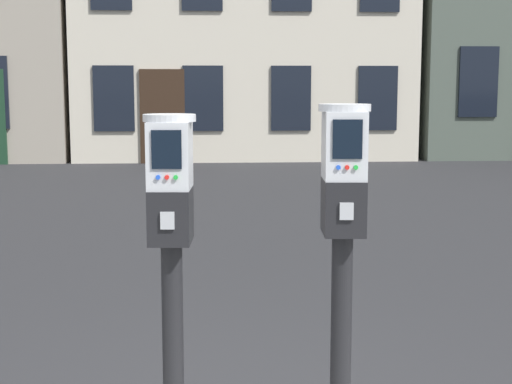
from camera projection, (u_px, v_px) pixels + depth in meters
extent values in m
cylinder|color=black|center=(173.00, 354.00, 3.25)|extent=(0.10, 0.10, 0.97)
cube|color=black|center=(171.00, 215.00, 3.16)|extent=(0.19, 0.25, 0.22)
cube|color=#A5A8AD|center=(167.00, 221.00, 3.04)|extent=(0.06, 0.02, 0.07)
cube|color=#B7BABF|center=(170.00, 155.00, 3.13)|extent=(0.19, 0.24, 0.27)
cube|color=black|center=(166.00, 150.00, 3.01)|extent=(0.12, 0.02, 0.15)
cylinder|color=blue|center=(158.00, 177.00, 3.02)|extent=(0.02, 0.01, 0.02)
cylinder|color=red|center=(167.00, 177.00, 3.02)|extent=(0.02, 0.01, 0.02)
cylinder|color=green|center=(176.00, 177.00, 3.02)|extent=(0.02, 0.01, 0.02)
cylinder|color=#B7BABF|center=(169.00, 118.00, 3.11)|extent=(0.23, 0.23, 0.03)
cylinder|color=black|center=(341.00, 347.00, 3.29)|extent=(0.10, 0.10, 0.99)
cube|color=black|center=(343.00, 206.00, 3.21)|extent=(0.19, 0.25, 0.23)
cube|color=#A5A8AD|center=(347.00, 211.00, 3.08)|extent=(0.06, 0.02, 0.07)
cube|color=#B7BABF|center=(344.00, 145.00, 3.17)|extent=(0.19, 0.24, 0.28)
cube|color=black|center=(348.00, 139.00, 3.05)|extent=(0.12, 0.02, 0.16)
cylinder|color=blue|center=(338.00, 167.00, 3.06)|extent=(0.02, 0.01, 0.02)
cylinder|color=red|center=(347.00, 167.00, 3.06)|extent=(0.02, 0.01, 0.02)
cylinder|color=green|center=(356.00, 167.00, 3.06)|extent=(0.02, 0.01, 0.02)
cylinder|color=#B7BABF|center=(345.00, 108.00, 3.15)|extent=(0.23, 0.23, 0.03)
cube|color=black|center=(114.00, 99.00, 16.98)|extent=(0.90, 0.06, 1.45)
cube|color=black|center=(203.00, 98.00, 17.11)|extent=(0.90, 0.06, 1.45)
cube|color=black|center=(291.00, 98.00, 17.24)|extent=(0.90, 0.06, 1.45)
cube|color=black|center=(378.00, 98.00, 17.37)|extent=(0.90, 0.06, 1.45)
cube|color=black|center=(162.00, 117.00, 17.10)|extent=(1.00, 0.07, 2.10)
cube|color=black|center=(478.00, 82.00, 17.47)|extent=(0.90, 0.06, 1.60)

